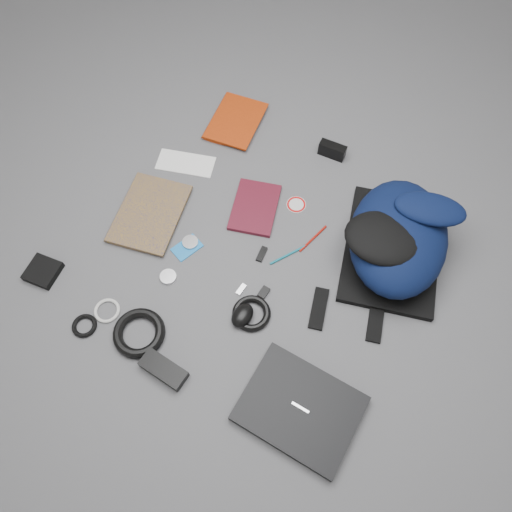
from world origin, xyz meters
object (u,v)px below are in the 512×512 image
Objects in this scene: textbook_red at (214,115)px; pouch at (43,271)px; compact_camera at (332,150)px; power_brick at (164,369)px; dvd_case at (255,207)px; backpack at (398,237)px; laptop at (300,408)px; comic_book at (122,206)px; mouse at (242,316)px.

pouch is at bearing -107.33° from textbook_red.
power_brick is (0.03, -0.97, -0.01)m from compact_camera.
power_brick is at bearing -99.05° from compact_camera.
backpack is at bearing -8.13° from dvd_case.
backpack is 4.87× the size of pouch.
textbook_red is 1.70× the size of power_brick.
compact_camera is at bearing -1.54° from textbook_red.
pouch is (-0.49, -0.96, -0.01)m from compact_camera.
laptop is 0.69m from dvd_case.
textbook_red is at bearing -177.29° from compact_camera.
backpack is at bearing 61.55° from power_brick.
comic_book is (-0.84, -0.40, -0.09)m from backpack.
mouse is at bearing 68.36° from power_brick.
mouse is 0.67m from pouch.
backpack is 5.63× the size of mouse.
laptop is 0.92m from pouch.
comic_book is 1.38× the size of dvd_case.
backpack is 2.27× the size of dvd_case.
dvd_case is 0.40m from mouse.
dvd_case is (0.37, -0.24, -0.00)m from textbook_red.
backpack reaches higher than mouse.
dvd_case is 2.14× the size of compact_camera.
textbook_red is at bearing 123.11° from dvd_case.
mouse is (0.21, -0.35, 0.01)m from dvd_case.
backpack is 4.84× the size of compact_camera.
backpack is 1.14m from pouch.
pouch is at bearing -147.71° from dvd_case.
textbook_red is at bearing 87.89° from pouch.
power_brick is (0.49, -0.34, 0.01)m from comic_book.
laptop is 1.13m from textbook_red.
dvd_case is 2.15× the size of pouch.
dvd_case is at bearing 16.27° from comic_book.
compact_camera is at bearing 33.85° from comic_book.
laptop is at bearing 16.79° from power_brick.
dvd_case is at bearing 97.37° from power_brick.
backpack reaches higher than power_brick.
pouch is (-0.61, -0.26, -0.01)m from mouse.
textbook_red reaches higher than dvd_case.
pouch is at bearing -162.72° from backpack.
comic_book is 0.60m from power_brick.
comic_book is at bearing -105.14° from textbook_red.
power_brick is (-0.38, -0.14, 0.00)m from laptop.
power_brick reaches higher than textbook_red.
backpack reaches higher than comic_book.
backpack is at bearing -22.83° from textbook_red.
laptop is 0.90m from comic_book.
power_brick is (0.50, -0.86, 0.00)m from textbook_red.
compact_camera is at bearing 126.14° from backpack.
power_brick is at bearing -1.11° from pouch.
pouch is at bearing -161.74° from mouse.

